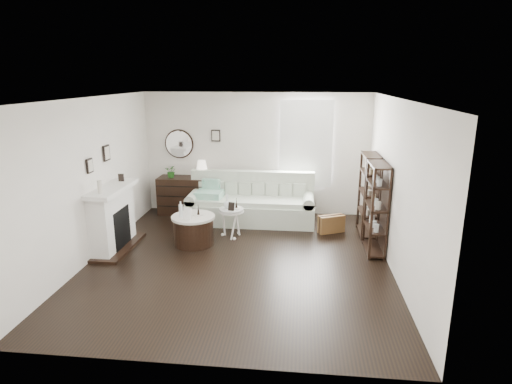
# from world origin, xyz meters

# --- Properties ---
(room) EXTENTS (5.50, 5.50, 5.50)m
(room) POSITION_xyz_m (0.73, 2.70, 1.60)
(room) COLOR black
(room) RESTS_ON ground
(fireplace) EXTENTS (0.50, 1.40, 1.84)m
(fireplace) POSITION_xyz_m (-2.32, 0.30, 0.54)
(fireplace) COLOR white
(fireplace) RESTS_ON ground
(shelf_unit_far) EXTENTS (0.30, 0.80, 1.60)m
(shelf_unit_far) POSITION_xyz_m (2.33, 1.55, 0.80)
(shelf_unit_far) COLOR black
(shelf_unit_far) RESTS_ON ground
(shelf_unit_near) EXTENTS (0.30, 0.80, 1.60)m
(shelf_unit_near) POSITION_xyz_m (2.33, 0.65, 0.80)
(shelf_unit_near) COLOR black
(shelf_unit_near) RESTS_ON ground
(sofa) EXTENTS (2.68, 0.93, 1.04)m
(sofa) POSITION_xyz_m (-0.04, 2.08, 0.35)
(sofa) COLOR beige
(sofa) RESTS_ON ground
(quilt) EXTENTS (0.59, 0.50, 0.14)m
(quilt) POSITION_xyz_m (-0.92, 1.95, 0.61)
(quilt) COLOR #25886B
(quilt) RESTS_ON sofa
(suitcase) EXTENTS (0.55, 0.38, 0.35)m
(suitcase) POSITION_xyz_m (1.64, 1.54, 0.18)
(suitcase) COLOR brown
(suitcase) RESTS_ON ground
(dresser) EXTENTS (1.26, 0.54, 0.84)m
(dresser) POSITION_xyz_m (-1.55, 2.47, 0.42)
(dresser) COLOR black
(dresser) RESTS_ON ground
(table_lamp) EXTENTS (0.32, 0.32, 0.39)m
(table_lamp) POSITION_xyz_m (-1.18, 2.47, 1.03)
(table_lamp) COLOR beige
(table_lamp) RESTS_ON dresser
(potted_plant) EXTENTS (0.29, 0.26, 0.29)m
(potted_plant) POSITION_xyz_m (-1.86, 2.42, 0.98)
(potted_plant) COLOR #215919
(potted_plant) RESTS_ON dresser
(drum_table) EXTENTS (0.80, 0.80, 0.55)m
(drum_table) POSITION_xyz_m (-0.94, 0.65, 0.28)
(drum_table) COLOR black
(drum_table) RESTS_ON ground
(pedestal_table) EXTENTS (0.48, 0.48, 0.58)m
(pedestal_table) POSITION_xyz_m (-0.30, 1.08, 0.53)
(pedestal_table) COLOR white
(pedestal_table) RESTS_ON ground
(eiffel_drum) EXTENTS (0.13, 0.13, 0.19)m
(eiffel_drum) POSITION_xyz_m (-0.85, 0.70, 0.65)
(eiffel_drum) COLOR black
(eiffel_drum) RESTS_ON drum_table
(bottle_drum) EXTENTS (0.07, 0.07, 0.30)m
(bottle_drum) POSITION_xyz_m (-1.14, 0.56, 0.70)
(bottle_drum) COLOR silver
(bottle_drum) RESTS_ON drum_table
(card_frame_drum) EXTENTS (0.17, 0.11, 0.22)m
(card_frame_drum) POSITION_xyz_m (-1.00, 0.45, 0.66)
(card_frame_drum) COLOR white
(card_frame_drum) RESTS_ON drum_table
(eiffel_ped) EXTENTS (0.11, 0.11, 0.18)m
(eiffel_ped) POSITION_xyz_m (-0.21, 1.11, 0.67)
(eiffel_ped) COLOR black
(eiffel_ped) RESTS_ON pedestal_table
(flask_ped) EXTENTS (0.14, 0.14, 0.27)m
(flask_ped) POSITION_xyz_m (-0.38, 1.10, 0.71)
(flask_ped) COLOR silver
(flask_ped) RESTS_ON pedestal_table
(card_frame_ped) EXTENTS (0.13, 0.08, 0.16)m
(card_frame_ped) POSITION_xyz_m (-0.28, 0.96, 0.66)
(card_frame_ped) COLOR black
(card_frame_ped) RESTS_ON pedestal_table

